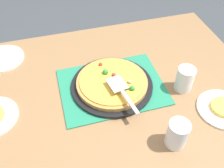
{
  "coord_description": "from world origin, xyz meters",
  "views": [
    {
      "loc": [
        -0.22,
        -0.78,
        1.61
      ],
      "look_at": [
        0.0,
        0.0,
        0.77
      ],
      "focal_mm": 40.18,
      "sensor_mm": 36.0,
      "label": 1
    }
  ],
  "objects": [
    {
      "name": "served_slice_left",
      "position": [
        0.42,
        -0.26,
        0.77
      ],
      "size": [
        0.11,
        0.11,
        0.02
      ],
      "primitive_type": "cylinder",
      "color": "#EAB747",
      "rests_on": "plate_near_left"
    },
    {
      "name": "plate_side",
      "position": [
        -0.5,
        0.35,
        0.76
      ],
      "size": [
        0.22,
        0.22,
        0.01
      ],
      "primitive_type": "cylinder",
      "color": "white",
      "rests_on": "dining_table"
    },
    {
      "name": "pizza_pan",
      "position": [
        0.0,
        0.0,
        0.76
      ],
      "size": [
        0.38,
        0.38,
        0.01
      ],
      "primitive_type": "cylinder",
      "color": "black",
      "rests_on": "placemat"
    },
    {
      "name": "ground_plane",
      "position": [
        0.0,
        0.0,
        0.0
      ],
      "size": [
        8.0,
        8.0,
        0.0
      ],
      "primitive_type": "plane",
      "color": "#3D4247"
    },
    {
      "name": "placemat",
      "position": [
        0.0,
        0.0,
        0.75
      ],
      "size": [
        0.48,
        0.36,
        0.01
      ],
      "primitive_type": "cube",
      "color": "#237F5B",
      "rests_on": "dining_table"
    },
    {
      "name": "cup_far",
      "position": [
        0.15,
        -0.35,
        0.81
      ],
      "size": [
        0.08,
        0.08,
        0.12
      ],
      "primitive_type": "cylinder",
      "color": "white",
      "rests_on": "dining_table"
    },
    {
      "name": "plate_near_left",
      "position": [
        0.42,
        -0.26,
        0.76
      ],
      "size": [
        0.22,
        0.22,
        0.01
      ],
      "primitive_type": "cylinder",
      "color": "white",
      "rests_on": "dining_table"
    },
    {
      "name": "cup_near",
      "position": [
        0.31,
        -0.1,
        0.81
      ],
      "size": [
        0.08,
        0.08,
        0.12
      ],
      "primitive_type": "cylinder",
      "color": "white",
      "rests_on": "dining_table"
    },
    {
      "name": "pizza_server",
      "position": [
        0.02,
        -0.1,
        0.82
      ],
      "size": [
        0.08,
        0.23,
        0.01
      ],
      "color": "silver",
      "rests_on": "pizza"
    },
    {
      "name": "dining_table",
      "position": [
        0.0,
        0.0,
        0.64
      ],
      "size": [
        1.4,
        1.0,
        0.75
      ],
      "color": "olive",
      "rests_on": "ground_plane"
    },
    {
      "name": "pizza",
      "position": [
        0.0,
        -0.0,
        0.78
      ],
      "size": [
        0.33,
        0.33,
        0.05
      ],
      "color": "#B78442",
      "rests_on": "pizza_pan"
    }
  ]
}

